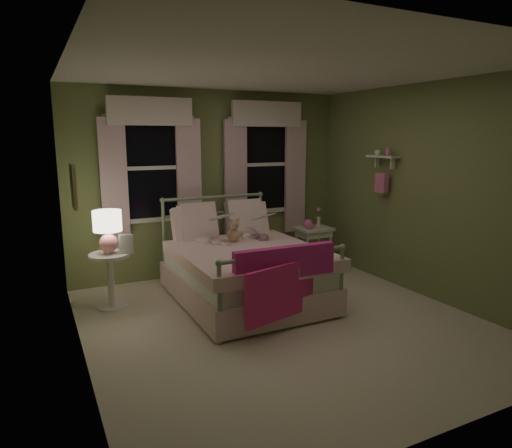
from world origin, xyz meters
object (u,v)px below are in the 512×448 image
child_right (249,220)px  table_lamp (108,227)px  teddy_bear (234,232)px  child_left (208,218)px  nightstand_right (314,234)px  nightstand_left (110,273)px  bed (243,269)px

child_right → table_lamp: child_right is taller
child_right → teddy_bear: bearing=14.5°
child_left → nightstand_right: size_ratio=1.22×
child_right → table_lamp: 1.76m
table_lamp → nightstand_left: bearing=135.0°
teddy_bear → table_lamp: bearing=173.6°
nightstand_left → nightstand_right: bearing=4.5°
bed → child_left: bearing=123.6°
child_right → nightstand_left: 1.83m
bed → child_left: size_ratio=2.60×
table_lamp → nightstand_right: 2.97m
bed → table_lamp: bed is taller
teddy_bear → table_lamp: 1.50m
bed → nightstand_left: 1.54m
child_left → child_right: (0.56, 0.00, -0.07)m
child_right → nightstand_right: child_right is taller
child_left → child_right: child_left is taller
child_left → nightstand_left: bearing=-18.8°
child_left → nightstand_right: bearing=169.4°
child_right → teddy_bear: child_right is taller
child_left → nightstand_right: 1.79m
bed → table_lamp: 1.65m
bed → child_right: (0.28, 0.42, 0.51)m
teddy_bear → table_lamp: (-1.48, 0.17, 0.16)m
teddy_bear → nightstand_left: (-1.48, 0.17, -0.37)m
bed → nightstand_left: (-1.48, 0.43, 0.03)m
bed → child_right: 0.72m
teddy_bear → child_right: bearing=29.5°
bed → child_right: child_right is taller
teddy_bear → nightstand_right: teddy_bear is taller
table_lamp → nightstand_right: (2.93, 0.23, -0.40)m
bed → nightstand_right: bearing=24.5°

